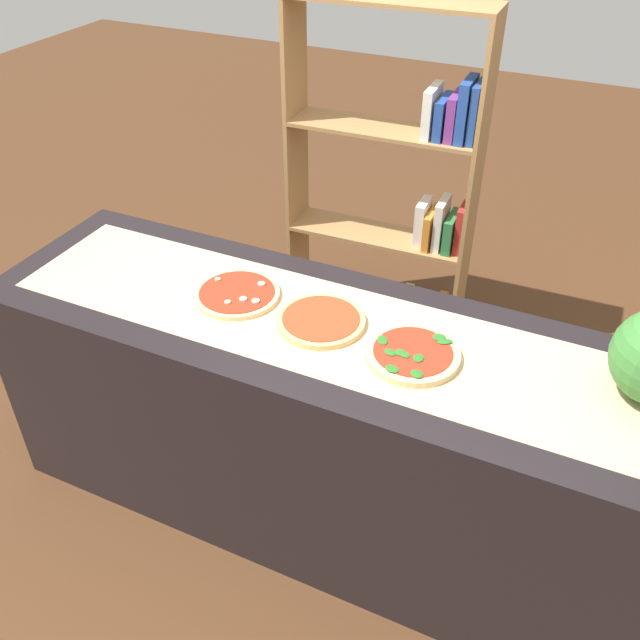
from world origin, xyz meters
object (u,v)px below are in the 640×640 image
Objects in this scene: pizza_mushroom_0 at (237,294)px; pizza_plain_1 at (321,321)px; bookshelf at (405,201)px; pizza_spinach_2 at (413,354)px.

pizza_mushroom_0 is 1.01× the size of pizza_plain_1.
pizza_plain_1 is at bearing -3.26° from pizza_mushroom_0.
pizza_mushroom_0 is at bearing -99.31° from bookshelf.
pizza_mushroom_0 is 0.18× the size of bookshelf.
pizza_spinach_2 reaches higher than pizza_plain_1.
pizza_plain_1 is 0.18× the size of bookshelf.
pizza_plain_1 is at bearing 173.11° from pizza_spinach_2.
pizza_plain_1 is (0.33, -0.02, 0.00)m from pizza_mushroom_0.
pizza_plain_1 is 1.00× the size of pizza_spinach_2.
bookshelf is at bearing 109.92° from pizza_spinach_2.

